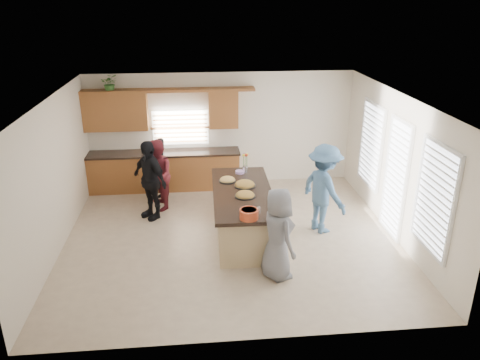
{
  "coord_description": "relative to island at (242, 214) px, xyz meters",
  "views": [
    {
      "loc": [
        -0.62,
        -8.24,
        4.54
      ],
      "look_at": [
        0.2,
        0.19,
        1.15
      ],
      "focal_mm": 35.0,
      "sensor_mm": 36.0,
      "label": 1
    }
  ],
  "objects": [
    {
      "name": "platter_front",
      "position": [
        0.02,
        -0.26,
        0.52
      ],
      "size": [
        0.4,
        0.4,
        0.16
      ],
      "color": "black",
      "rests_on": "island"
    },
    {
      "name": "salad_bowl",
      "position": [
        -0.01,
        -1.19,
        0.59
      ],
      "size": [
        0.32,
        0.32,
        0.17
      ],
      "color": "#CA4725",
      "rests_on": "island"
    },
    {
      "name": "woman_left_back",
      "position": [
        -1.74,
        1.9,
        0.3
      ],
      "size": [
        0.52,
        0.63,
        1.5
      ],
      "primitive_type": "imported",
      "rotation": [
        0.0,
        0.0,
        -1.24
      ],
      "color": "black",
      "rests_on": "ground"
    },
    {
      "name": "woman_left_front",
      "position": [
        -1.88,
        1.0,
        0.41
      ],
      "size": [
        0.99,
        1.04,
        1.73
      ],
      "primitive_type": "imported",
      "rotation": [
        0.0,
        0.0,
        -0.84
      ],
      "color": "black",
      "rests_on": "ground"
    },
    {
      "name": "right_wall_glazing",
      "position": [
        2.98,
        -0.23,
        0.89
      ],
      "size": [
        0.06,
        4.0,
        2.25
      ],
      "color": "white",
      "rests_on": "ground"
    },
    {
      "name": "woman_left_mid",
      "position": [
        -1.74,
        1.41,
        0.35
      ],
      "size": [
        0.8,
        0.92,
        1.6
      ],
      "primitive_type": "imported",
      "rotation": [
        0.0,
        0.0,
        -1.29
      ],
      "color": "maroon",
      "rests_on": "ground"
    },
    {
      "name": "floor",
      "position": [
        -0.24,
        -0.09,
        -0.45
      ],
      "size": [
        6.5,
        6.5,
        0.0
      ],
      "primitive_type": "plane",
      "color": "beige",
      "rests_on": "ground"
    },
    {
      "name": "woman_right_front",
      "position": [
        0.44,
        -1.53,
        0.36
      ],
      "size": [
        0.75,
        0.92,
        1.62
      ],
      "primitive_type": "imported",
      "rotation": [
        0.0,
        0.0,
        1.92
      ],
      "color": "slate",
      "rests_on": "ground"
    },
    {
      "name": "room_shell",
      "position": [
        -0.24,
        -0.09,
        1.45
      ],
      "size": [
        6.52,
        6.02,
        2.81
      ],
      "color": "silver",
      "rests_on": "ground"
    },
    {
      "name": "plate_stack",
      "position": [
        0.04,
        1.0,
        0.52
      ],
      "size": [
        0.19,
        0.19,
        0.05
      ],
      "primitive_type": "cylinder",
      "color": "#CC9DE4",
      "rests_on": "island"
    },
    {
      "name": "clear_cup",
      "position": [
        0.19,
        -0.97,
        0.55
      ],
      "size": [
        0.07,
        0.07,
        0.1
      ],
      "primitive_type": "cylinder",
      "color": "white",
      "rests_on": "island"
    },
    {
      "name": "back_cabinetry",
      "position": [
        -1.7,
        2.64,
        0.46
      ],
      "size": [
        4.08,
        0.66,
        2.46
      ],
      "color": "#99622C",
      "rests_on": "ground"
    },
    {
      "name": "platter_mid",
      "position": [
        0.07,
        0.26,
        0.53
      ],
      "size": [
        0.44,
        0.44,
        0.18
      ],
      "color": "black",
      "rests_on": "island"
    },
    {
      "name": "woman_right_back",
      "position": [
        1.63,
        0.04,
        0.47
      ],
      "size": [
        1.12,
        1.36,
        1.84
      ],
      "primitive_type": "imported",
      "rotation": [
        0.0,
        0.0,
        2.01
      ],
      "color": "#3D6185",
      "rests_on": "ground"
    },
    {
      "name": "platter_back",
      "position": [
        -0.25,
        0.55,
        0.52
      ],
      "size": [
        0.35,
        0.35,
        0.14
      ],
      "color": "black",
      "rests_on": "island"
    },
    {
      "name": "flower_vase",
      "position": [
        0.17,
        1.05,
        0.73
      ],
      "size": [
        0.14,
        0.14,
        0.42
      ],
      "color": "silver",
      "rests_on": "island"
    },
    {
      "name": "potted_plant",
      "position": [
        -2.8,
        2.73,
        2.16
      ],
      "size": [
        0.43,
        0.38,
        0.42
      ],
      "primitive_type": "imported",
      "rotation": [
        0.0,
        0.0,
        0.15
      ],
      "color": "#417F33",
      "rests_on": "back_cabinetry"
    },
    {
      "name": "island",
      "position": [
        0.0,
        0.0,
        0.0
      ],
      "size": [
        1.2,
        2.72,
        0.95
      ],
      "rotation": [
        0.0,
        0.0,
        -0.02
      ],
      "color": "tan",
      "rests_on": "ground"
    }
  ]
}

